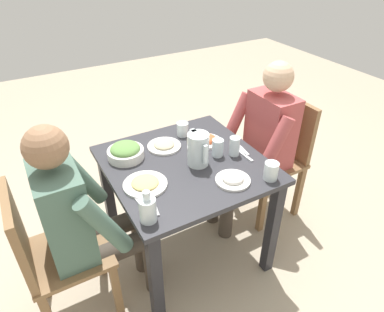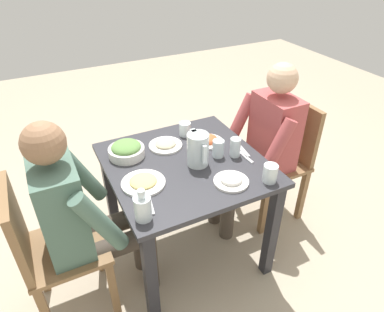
# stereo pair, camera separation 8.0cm
# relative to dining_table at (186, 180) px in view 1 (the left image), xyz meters

# --- Properties ---
(ground_plane) EXTENTS (8.00, 8.00, 0.00)m
(ground_plane) POSITION_rel_dining_table_xyz_m (0.00, 0.00, -0.60)
(ground_plane) COLOR tan
(dining_table) EXTENTS (0.86, 0.86, 0.72)m
(dining_table) POSITION_rel_dining_table_xyz_m (0.00, 0.00, 0.00)
(dining_table) COLOR #2D2D33
(dining_table) RESTS_ON ground_plane
(chair_near) EXTENTS (0.40, 0.40, 0.88)m
(chair_near) POSITION_rel_dining_table_xyz_m (0.07, -0.80, -0.10)
(chair_near) COLOR olive
(chair_near) RESTS_ON ground_plane
(chair_far) EXTENTS (0.40, 0.40, 0.88)m
(chair_far) POSITION_rel_dining_table_xyz_m (-0.08, 0.80, -0.10)
(chair_far) COLOR olive
(chair_far) RESTS_ON ground_plane
(diner_near) EXTENTS (0.48, 0.53, 1.17)m
(diner_near) POSITION_rel_dining_table_xyz_m (0.07, -0.60, 0.05)
(diner_near) COLOR #4C6B5B
(diner_near) RESTS_ON ground_plane
(diner_far) EXTENTS (0.48, 0.53, 1.17)m
(diner_far) POSITION_rel_dining_table_xyz_m (-0.08, 0.60, 0.05)
(diner_far) COLOR #B24C4C
(diner_far) RESTS_ON ground_plane
(water_pitcher) EXTENTS (0.16, 0.12, 0.19)m
(water_pitcher) POSITION_rel_dining_table_xyz_m (0.05, 0.06, 0.22)
(water_pitcher) COLOR silver
(water_pitcher) RESTS_ON dining_table
(salad_bowl) EXTENTS (0.21, 0.21, 0.09)m
(salad_bowl) POSITION_rel_dining_table_xyz_m (-0.21, -0.28, 0.17)
(salad_bowl) COLOR white
(salad_bowl) RESTS_ON dining_table
(plate_rice_curry) EXTENTS (0.18, 0.18, 0.05)m
(plate_rice_curry) POSITION_rel_dining_table_xyz_m (-0.13, 0.22, 0.14)
(plate_rice_curry) COLOR white
(plate_rice_curry) RESTS_ON dining_table
(plate_yoghurt) EXTENTS (0.18, 0.18, 0.05)m
(plate_yoghurt) POSITION_rel_dining_table_xyz_m (0.28, 0.13, 0.14)
(plate_yoghurt) COLOR white
(plate_yoghurt) RESTS_ON dining_table
(plate_beans) EXTENTS (0.20, 0.20, 0.04)m
(plate_beans) POSITION_rel_dining_table_xyz_m (-0.20, -0.04, 0.14)
(plate_beans) COLOR white
(plate_beans) RESTS_ON dining_table
(plate_fries) EXTENTS (0.23, 0.23, 0.04)m
(plate_fries) POSITION_rel_dining_table_xyz_m (0.09, -0.28, 0.14)
(plate_fries) COLOR white
(plate_fries) RESTS_ON dining_table
(water_glass_near_right) EXTENTS (0.07, 0.07, 0.09)m
(water_glass_near_right) POSITION_rel_dining_table_xyz_m (-0.28, 0.13, 0.17)
(water_glass_near_right) COLOR silver
(water_glass_near_right) RESTS_ON dining_table
(water_glass_far_left) EXTENTS (0.08, 0.08, 0.10)m
(water_glass_far_left) POSITION_rel_dining_table_xyz_m (0.35, 0.32, 0.18)
(water_glass_far_left) COLOR silver
(water_glass_far_left) RESTS_ON dining_table
(water_glass_center) EXTENTS (0.06, 0.06, 0.11)m
(water_glass_center) POSITION_rel_dining_table_xyz_m (0.07, 0.29, 0.18)
(water_glass_center) COLOR silver
(water_glass_center) RESTS_ON dining_table
(water_glass_by_pitcher) EXTENTS (0.07, 0.07, 0.10)m
(water_glass_by_pitcher) POSITION_rel_dining_table_xyz_m (0.03, 0.20, 0.18)
(water_glass_by_pitcher) COLOR silver
(water_glass_by_pitcher) RESTS_ON dining_table
(oil_carafe) EXTENTS (0.08, 0.08, 0.16)m
(oil_carafe) POSITION_rel_dining_table_xyz_m (0.32, -0.37, 0.18)
(oil_carafe) COLOR silver
(oil_carafe) RESTS_ON dining_table
(fork_near) EXTENTS (0.17, 0.04, 0.01)m
(fork_near) POSITION_rel_dining_table_xyz_m (0.16, -0.36, 0.13)
(fork_near) COLOR silver
(fork_near) RESTS_ON dining_table
(knife_near) EXTENTS (0.19, 0.02, 0.01)m
(knife_near) POSITION_rel_dining_table_xyz_m (0.09, 0.33, 0.13)
(knife_near) COLOR silver
(knife_near) RESTS_ON dining_table
(fork_far) EXTENTS (0.17, 0.05, 0.01)m
(fork_far) POSITION_rel_dining_table_xyz_m (0.04, 0.36, 0.13)
(fork_far) COLOR silver
(fork_far) RESTS_ON dining_table
(knife_far) EXTENTS (0.19, 0.05, 0.01)m
(knife_far) POSITION_rel_dining_table_xyz_m (0.23, -0.30, 0.13)
(knife_far) COLOR silver
(knife_far) RESTS_ON dining_table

